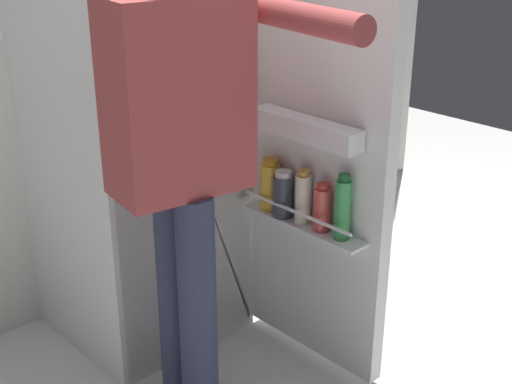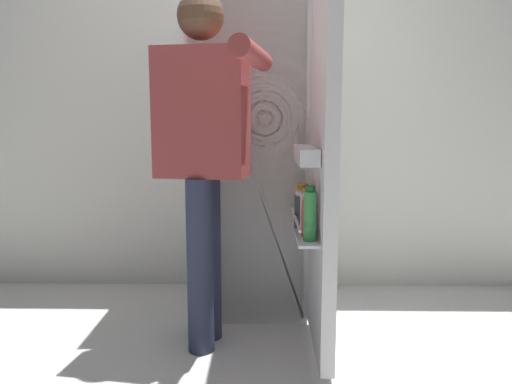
{
  "view_description": "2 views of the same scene",
  "coord_description": "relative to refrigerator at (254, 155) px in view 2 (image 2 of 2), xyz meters",
  "views": [
    {
      "loc": [
        -1.37,
        -1.55,
        1.61
      ],
      "look_at": [
        0.09,
        -0.0,
        0.72
      ],
      "focal_mm": 49.66,
      "sensor_mm": 36.0,
      "label": 1
    },
    {
      "loc": [
        0.08,
        -2.21,
        1.06
      ],
      "look_at": [
        0.05,
        -0.07,
        0.74
      ],
      "focal_mm": 34.8,
      "sensor_mm": 36.0,
      "label": 2
    }
  ],
  "objects": [
    {
      "name": "ground_plane",
      "position": [
        -0.03,
        -0.5,
        -0.86
      ],
      "size": [
        6.83,
        6.83,
        0.0
      ],
      "primitive_type": "plane",
      "color": "silver"
    },
    {
      "name": "refrigerator",
      "position": [
        0.0,
        0.0,
        0.0
      ],
      "size": [
        0.68,
        1.22,
        1.73
      ],
      "color": "white",
      "rests_on": "ground_plane"
    },
    {
      "name": "person",
      "position": [
        -0.21,
        -0.48,
        0.09
      ],
      "size": [
        0.53,
        0.75,
        1.6
      ],
      "color": "#2D334C",
      "rests_on": "ground_plane"
    },
    {
      "name": "kitchen_wall",
      "position": [
        -0.03,
        0.42,
        0.38
      ],
      "size": [
        4.4,
        0.1,
        2.49
      ],
      "primitive_type": "cube",
      "color": "silver",
      "rests_on": "ground_plane"
    }
  ]
}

